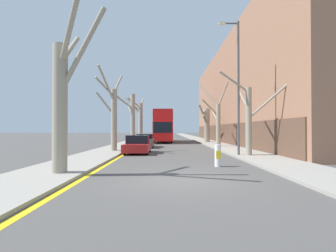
{
  "coord_description": "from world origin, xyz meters",
  "views": [
    {
      "loc": [
        -0.58,
        -9.45,
        1.82
      ],
      "look_at": [
        -0.37,
        23.27,
        2.28
      ],
      "focal_mm": 28.0,
      "sensor_mm": 36.0,
      "label": 1
    }
  ],
  "objects_px": {
    "parked_car_0": "(138,145)",
    "parked_car_1": "(145,141)",
    "street_tree_right_1": "(217,120)",
    "double_decker_bus": "(163,125)",
    "street_tree_left_2": "(132,117)",
    "traffic_bollard": "(218,156)",
    "street_tree_left_3": "(140,119)",
    "street_tree_left_0": "(63,97)",
    "street_tree_right_0": "(249,117)",
    "street_tree_left_1": "(113,115)",
    "street_tree_right_2": "(207,124)",
    "lamp_post": "(237,82)"
  },
  "relations": [
    {
      "from": "parked_car_0",
      "to": "parked_car_1",
      "type": "xyz_separation_m",
      "value": [
        -0.0,
        6.71,
        0.01
      ]
    },
    {
      "from": "street_tree_right_1",
      "to": "double_decker_bus",
      "type": "relative_size",
      "value": 0.6
    },
    {
      "from": "street_tree_left_2",
      "to": "parked_car_1",
      "type": "height_order",
      "value": "street_tree_left_2"
    },
    {
      "from": "double_decker_bus",
      "to": "traffic_bollard",
      "type": "distance_m",
      "value": 25.86
    },
    {
      "from": "street_tree_left_3",
      "to": "traffic_bollard",
      "type": "relative_size",
      "value": 6.85
    },
    {
      "from": "street_tree_left_0",
      "to": "parked_car_1",
      "type": "relative_size",
      "value": 1.63
    },
    {
      "from": "street_tree_right_0",
      "to": "street_tree_right_1",
      "type": "relative_size",
      "value": 0.83
    },
    {
      "from": "street_tree_left_0",
      "to": "parked_car_0",
      "type": "relative_size",
      "value": 1.65
    },
    {
      "from": "street_tree_left_3",
      "to": "double_decker_bus",
      "type": "bearing_deg",
      "value": -54.68
    },
    {
      "from": "parked_car_1",
      "to": "street_tree_right_1",
      "type": "bearing_deg",
      "value": 2.36
    },
    {
      "from": "street_tree_left_1",
      "to": "parked_car_1",
      "type": "distance_m",
      "value": 6.49
    },
    {
      "from": "street_tree_right_2",
      "to": "traffic_bollard",
      "type": "bearing_deg",
      "value": -97.41
    },
    {
      "from": "street_tree_right_2",
      "to": "double_decker_bus",
      "type": "bearing_deg",
      "value": 159.5
    },
    {
      "from": "street_tree_left_2",
      "to": "street_tree_right_0",
      "type": "distance_m",
      "value": 18.85
    },
    {
      "from": "traffic_bollard",
      "to": "street_tree_right_0",
      "type": "bearing_deg",
      "value": 57.02
    },
    {
      "from": "street_tree_left_3",
      "to": "lamp_post",
      "type": "distance_m",
      "value": 28.12
    },
    {
      "from": "parked_car_0",
      "to": "lamp_post",
      "type": "xyz_separation_m",
      "value": [
        7.02,
        -2.6,
        4.42
      ]
    },
    {
      "from": "street_tree_right_1",
      "to": "parked_car_1",
      "type": "distance_m",
      "value": 7.84
    },
    {
      "from": "traffic_bollard",
      "to": "double_decker_bus",
      "type": "bearing_deg",
      "value": 96.63
    },
    {
      "from": "street_tree_right_1",
      "to": "parked_car_1",
      "type": "bearing_deg",
      "value": -177.64
    },
    {
      "from": "street_tree_left_0",
      "to": "street_tree_left_3",
      "type": "xyz_separation_m",
      "value": [
        -0.36,
        33.76,
        0.52
      ]
    },
    {
      "from": "street_tree_right_1",
      "to": "street_tree_right_2",
      "type": "distance_m",
      "value": 8.94
    },
    {
      "from": "street_tree_left_3",
      "to": "parked_car_0",
      "type": "height_order",
      "value": "street_tree_left_3"
    },
    {
      "from": "street_tree_left_2",
      "to": "double_decker_bus",
      "type": "distance_m",
      "value": 6.5
    },
    {
      "from": "street_tree_left_3",
      "to": "parked_car_1",
      "type": "bearing_deg",
      "value": -82.45
    },
    {
      "from": "street_tree_left_2",
      "to": "street_tree_right_2",
      "type": "height_order",
      "value": "street_tree_left_2"
    },
    {
      "from": "parked_car_0",
      "to": "traffic_bollard",
      "type": "bearing_deg",
      "value": -57.39
    },
    {
      "from": "street_tree_left_0",
      "to": "street_tree_left_1",
      "type": "distance_m",
      "value": 10.93
    },
    {
      "from": "parked_car_1",
      "to": "street_tree_left_3",
      "type": "bearing_deg",
      "value": 97.55
    },
    {
      "from": "street_tree_right_1",
      "to": "street_tree_left_3",
      "type": "bearing_deg",
      "value": 120.17
    },
    {
      "from": "street_tree_left_2",
      "to": "street_tree_right_2",
      "type": "relative_size",
      "value": 1.23
    },
    {
      "from": "street_tree_left_1",
      "to": "traffic_bollard",
      "type": "height_order",
      "value": "street_tree_left_1"
    },
    {
      "from": "traffic_bollard",
      "to": "street_tree_right_2",
      "type": "bearing_deg",
      "value": 82.59
    },
    {
      "from": "street_tree_right_0",
      "to": "parked_car_1",
      "type": "relative_size",
      "value": 1.3
    },
    {
      "from": "parked_car_1",
      "to": "street_tree_right_0",
      "type": "bearing_deg",
      "value": -50.7
    },
    {
      "from": "double_decker_bus",
      "to": "lamp_post",
      "type": "xyz_separation_m",
      "value": [
        5.25,
        -20.8,
        2.55
      ]
    },
    {
      "from": "double_decker_bus",
      "to": "parked_car_0",
      "type": "height_order",
      "value": "double_decker_bus"
    },
    {
      "from": "street_tree_left_1",
      "to": "double_decker_bus",
      "type": "height_order",
      "value": "street_tree_left_1"
    },
    {
      "from": "street_tree_left_2",
      "to": "street_tree_right_2",
      "type": "xyz_separation_m",
      "value": [
        10.03,
        2.76,
        -0.93
      ]
    },
    {
      "from": "street_tree_left_1",
      "to": "traffic_bollard",
      "type": "relative_size",
      "value": 6.28
    },
    {
      "from": "street_tree_left_2",
      "to": "lamp_post",
      "type": "xyz_separation_m",
      "value": [
        9.27,
        -15.78,
        1.58
      ]
    },
    {
      "from": "street_tree_right_1",
      "to": "parked_car_0",
      "type": "distance_m",
      "value": 10.52
    },
    {
      "from": "street_tree_left_2",
      "to": "double_decker_bus",
      "type": "bearing_deg",
      "value": 51.31
    },
    {
      "from": "street_tree_left_1",
      "to": "street_tree_right_0",
      "type": "height_order",
      "value": "street_tree_left_1"
    },
    {
      "from": "street_tree_left_2",
      "to": "traffic_bollard",
      "type": "bearing_deg",
      "value": -71.25
    },
    {
      "from": "parked_car_1",
      "to": "street_tree_right_2",
      "type": "bearing_deg",
      "value": 49.89
    },
    {
      "from": "street_tree_left_0",
      "to": "double_decker_bus",
      "type": "distance_m",
      "value": 28.3
    },
    {
      "from": "traffic_bollard",
      "to": "street_tree_left_0",
      "type": "bearing_deg",
      "value": -159.88
    },
    {
      "from": "street_tree_right_1",
      "to": "street_tree_left_0",
      "type": "bearing_deg",
      "value": -119.27
    },
    {
      "from": "street_tree_left_3",
      "to": "parked_car_0",
      "type": "distance_m",
      "value": 24.2
    }
  ]
}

